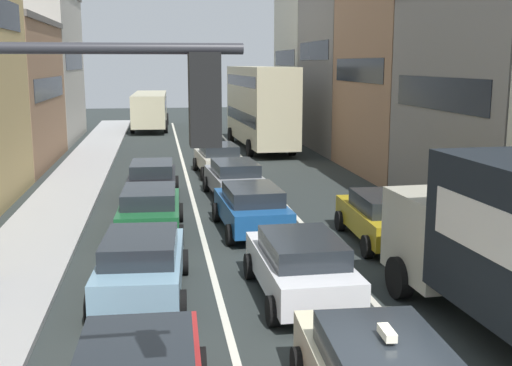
{
  "coord_description": "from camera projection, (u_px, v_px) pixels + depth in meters",
  "views": [
    {
      "loc": [
        -2.97,
        -7.21,
        5.27
      ],
      "look_at": [
        0.0,
        12.0,
        1.6
      ],
      "focal_mm": 44.6,
      "sensor_mm": 36.0,
      "label": 1
    }
  ],
  "objects": [
    {
      "name": "lane_stripe_left",
      "position": [
        189.0,
        186.0,
        27.59
      ],
      "size": [
        0.16,
        60.0,
        0.01
      ],
      "primitive_type": "cube",
      "color": "silver",
      "rests_on": "ground"
    },
    {
      "name": "sedan_right_lane_behind_truck",
      "position": [
        384.0,
        217.0,
        18.83
      ],
      "size": [
        2.16,
        4.35,
        1.49
      ],
      "rotation": [
        0.0,
        0.0,
        1.54
      ],
      "color": "#B29319",
      "rests_on": "ground"
    },
    {
      "name": "sedan_centre_lane_second",
      "position": [
        301.0,
        265.0,
        14.33
      ],
      "size": [
        2.12,
        4.33,
        1.49
      ],
      "rotation": [
        0.0,
        0.0,
        1.59
      ],
      "color": "silver",
      "rests_on": "ground"
    },
    {
      "name": "sidewalk_left",
      "position": [
        71.0,
        188.0,
        26.83
      ],
      "size": [
        2.6,
        64.0,
        0.14
      ],
      "primitive_type": "cube",
      "color": "#A3A3A3",
      "rests_on": "ground"
    },
    {
      "name": "coupe_centre_lane_fourth",
      "position": [
        234.0,
        178.0,
        25.08
      ],
      "size": [
        2.29,
        4.41,
        1.49
      ],
      "rotation": [
        0.0,
        0.0,
        1.64
      ],
      "color": "gray",
      "rests_on": "ground"
    },
    {
      "name": "bus_far_queue_secondary",
      "position": [
        150.0,
        107.0,
        51.19
      ],
      "size": [
        3.01,
        10.56,
        2.9
      ],
      "rotation": [
        0.0,
        0.0,
        1.54
      ],
      "color": "#BFB793",
      "rests_on": "ground"
    },
    {
      "name": "lane_stripe_right",
      "position": [
        266.0,
        184.0,
        28.1
      ],
      "size": [
        0.16,
        60.0,
        0.01
      ],
      "primitive_type": "cube",
      "color": "silver",
      "rests_on": "ground"
    },
    {
      "name": "sedan_left_lane_fourth",
      "position": [
        152.0,
        179.0,
        24.95
      ],
      "size": [
        2.15,
        4.35,
        1.49
      ],
      "rotation": [
        0.0,
        0.0,
        1.54
      ],
      "color": "black",
      "rests_on": "ground"
    },
    {
      "name": "bus_mid_queue_primary",
      "position": [
        260.0,
        103.0,
        39.13
      ],
      "size": [
        3.13,
        10.6,
        5.06
      ],
      "rotation": [
        0.0,
        0.0,
        1.61
      ],
      "color": "#BFB793",
      "rests_on": "ground"
    },
    {
      "name": "wagon_left_lane_second",
      "position": [
        142.0,
        263.0,
        14.43
      ],
      "size": [
        2.27,
        4.4,
        1.49
      ],
      "rotation": [
        0.0,
        0.0,
        1.51
      ],
      "color": "#759EB7",
      "rests_on": "ground"
    },
    {
      "name": "hatchback_centre_lane_third",
      "position": [
        252.0,
        207.0,
        20.06
      ],
      "size": [
        2.22,
        4.38,
        1.49
      ],
      "rotation": [
        0.0,
        0.0,
        1.62
      ],
      "color": "#194C8C",
      "rests_on": "ground"
    },
    {
      "name": "sedan_centre_lane_fifth",
      "position": [
        219.0,
        158.0,
        30.34
      ],
      "size": [
        2.28,
        4.4,
        1.49
      ],
      "rotation": [
        0.0,
        0.0,
        1.63
      ],
      "color": "beige",
      "rests_on": "ground"
    },
    {
      "name": "sedan_left_lane_third",
      "position": [
        150.0,
        209.0,
        19.75
      ],
      "size": [
        2.18,
        4.36,
        1.49
      ],
      "rotation": [
        0.0,
        0.0,
        1.54
      ],
      "color": "#19592D",
      "rests_on": "ground"
    },
    {
      "name": "building_row_right",
      "position": [
        425.0,
        67.0,
        30.78
      ],
      "size": [
        7.2,
        43.9,
        11.21
      ],
      "rotation": [
        0.0,
        0.0,
        -1.57
      ],
      "color": "beige",
      "rests_on": "ground"
    }
  ]
}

